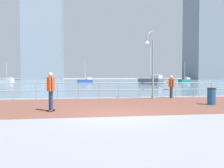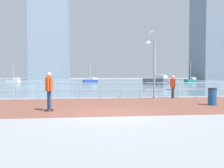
{
  "view_description": "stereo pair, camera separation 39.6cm",
  "coord_description": "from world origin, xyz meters",
  "px_view_note": "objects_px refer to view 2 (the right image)",
  "views": [
    {
      "loc": [
        -1.37,
        -9.13,
        1.58
      ],
      "look_at": [
        0.52,
        3.8,
        1.1
      ],
      "focal_mm": 36.08,
      "sensor_mm": 36.0,
      "label": 1
    },
    {
      "loc": [
        -0.98,
        -9.18,
        1.58
      ],
      "look_at": [
        0.52,
        3.8,
        1.1
      ],
      "focal_mm": 36.08,
      "sensor_mm": 36.0,
      "label": 2
    }
  ],
  "objects_px": {
    "bystander": "(173,85)",
    "sailboat_navy": "(91,81)",
    "trash_bin": "(212,96)",
    "lamppost": "(152,61)",
    "sailboat_blue": "(156,81)",
    "sailboat_yellow": "(191,81)",
    "skateboarder": "(49,88)",
    "sailboat_red": "(14,81)"
  },
  "relations": [
    {
      "from": "lamppost",
      "to": "bystander",
      "type": "xyz_separation_m",
      "value": [
        1.6,
        0.32,
        -1.63
      ]
    },
    {
      "from": "lamppost",
      "to": "sailboat_blue",
      "type": "distance_m",
      "value": 28.04
    },
    {
      "from": "sailboat_yellow",
      "to": "sailboat_blue",
      "type": "relative_size",
      "value": 0.69
    },
    {
      "from": "skateboarder",
      "to": "trash_bin",
      "type": "height_order",
      "value": "skateboarder"
    },
    {
      "from": "trash_bin",
      "to": "sailboat_blue",
      "type": "xyz_separation_m",
      "value": [
        6.49,
        30.08,
        0.2
      ]
    },
    {
      "from": "trash_bin",
      "to": "sailboat_yellow",
      "type": "height_order",
      "value": "sailboat_yellow"
    },
    {
      "from": "skateboarder",
      "to": "sailboat_blue",
      "type": "distance_m",
      "value": 34.55
    },
    {
      "from": "bystander",
      "to": "sailboat_navy",
      "type": "bearing_deg",
      "value": 97.84
    },
    {
      "from": "bystander",
      "to": "sailboat_blue",
      "type": "height_order",
      "value": "sailboat_blue"
    },
    {
      "from": "lamppost",
      "to": "trash_bin",
      "type": "relative_size",
      "value": 5.0
    },
    {
      "from": "sailboat_navy",
      "to": "sailboat_blue",
      "type": "relative_size",
      "value": 0.66
    },
    {
      "from": "skateboarder",
      "to": "trash_bin",
      "type": "relative_size",
      "value": 1.87
    },
    {
      "from": "skateboarder",
      "to": "sailboat_yellow",
      "type": "distance_m",
      "value": 47.27
    },
    {
      "from": "sailboat_red",
      "to": "sailboat_navy",
      "type": "xyz_separation_m",
      "value": [
        18.05,
        -4.01,
        -0.01
      ]
    },
    {
      "from": "skateboarder",
      "to": "sailboat_red",
      "type": "bearing_deg",
      "value": 108.75
    },
    {
      "from": "skateboarder",
      "to": "bystander",
      "type": "distance_m",
      "value": 9.16
    },
    {
      "from": "sailboat_yellow",
      "to": "sailboat_navy",
      "type": "bearing_deg",
      "value": 176.01
    },
    {
      "from": "bystander",
      "to": "sailboat_red",
      "type": "bearing_deg",
      "value": 119.8
    },
    {
      "from": "sailboat_navy",
      "to": "sailboat_blue",
      "type": "bearing_deg",
      "value": -39.42
    },
    {
      "from": "sailboat_navy",
      "to": "sailboat_blue",
      "type": "distance_m",
      "value": 15.72
    },
    {
      "from": "lamppost",
      "to": "sailboat_blue",
      "type": "xyz_separation_m",
      "value": [
        8.76,
        26.57,
        -1.89
      ]
    },
    {
      "from": "sailboat_red",
      "to": "sailboat_yellow",
      "type": "relative_size",
      "value": 0.98
    },
    {
      "from": "bystander",
      "to": "sailboat_navy",
      "type": "distance_m",
      "value": 36.57
    },
    {
      "from": "sailboat_blue",
      "to": "lamppost",
      "type": "bearing_deg",
      "value": -108.24
    },
    {
      "from": "sailboat_red",
      "to": "sailboat_navy",
      "type": "height_order",
      "value": "sailboat_red"
    },
    {
      "from": "skateboarder",
      "to": "sailboat_red",
      "type": "relative_size",
      "value": 0.36
    },
    {
      "from": "trash_bin",
      "to": "sailboat_red",
      "type": "height_order",
      "value": "sailboat_red"
    },
    {
      "from": "trash_bin",
      "to": "sailboat_yellow",
      "type": "xyz_separation_m",
      "value": [
        17.5,
        38.45,
        -0.0
      ]
    },
    {
      "from": "trash_bin",
      "to": "lamppost",
      "type": "bearing_deg",
      "value": 122.81
    },
    {
      "from": "lamppost",
      "to": "skateboarder",
      "type": "xyz_separation_m",
      "value": [
        -6.1,
        -4.63,
        -1.52
      ]
    },
    {
      "from": "trash_bin",
      "to": "sailboat_navy",
      "type": "bearing_deg",
      "value": 98.03
    },
    {
      "from": "lamppost",
      "to": "sailboat_navy",
      "type": "distance_m",
      "value": 36.77
    },
    {
      "from": "sailboat_navy",
      "to": "sailboat_blue",
      "type": "xyz_separation_m",
      "value": [
        12.14,
        -9.98,
        0.23
      ]
    },
    {
      "from": "skateboarder",
      "to": "sailboat_navy",
      "type": "bearing_deg",
      "value": 86.23
    },
    {
      "from": "skateboarder",
      "to": "bystander",
      "type": "relative_size",
      "value": 1.08
    },
    {
      "from": "skateboarder",
      "to": "trash_bin",
      "type": "distance_m",
      "value": 8.46
    },
    {
      "from": "sailboat_yellow",
      "to": "trash_bin",
      "type": "bearing_deg",
      "value": -114.47
    },
    {
      "from": "sailboat_navy",
      "to": "sailboat_yellow",
      "type": "distance_m",
      "value": 23.21
    },
    {
      "from": "lamppost",
      "to": "skateboarder",
      "type": "distance_m",
      "value": 7.81
    },
    {
      "from": "lamppost",
      "to": "sailboat_yellow",
      "type": "height_order",
      "value": "sailboat_yellow"
    },
    {
      "from": "sailboat_red",
      "to": "sailboat_yellow",
      "type": "xyz_separation_m",
      "value": [
        41.2,
        -5.62,
        0.01
      ]
    },
    {
      "from": "lamppost",
      "to": "sailboat_red",
      "type": "distance_m",
      "value": 45.92
    }
  ]
}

